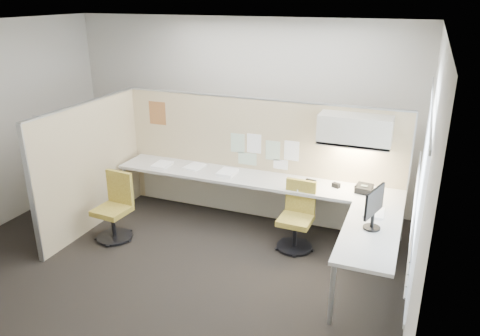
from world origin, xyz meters
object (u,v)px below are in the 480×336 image
at_px(chair_right, 297,218).
at_px(chair_left, 115,209).
at_px(desk, 273,193).
at_px(monitor, 374,206).
at_px(phone, 364,189).

bearing_deg(chair_right, chair_left, -162.78).
bearing_deg(desk, monitor, -30.08).
bearing_deg(phone, chair_right, -144.30).
distance_m(desk, phone, 1.18).
xyz_separation_m(chair_left, chair_right, (2.33, 0.64, -0.01)).
distance_m(desk, chair_left, 2.11).
height_order(desk, chair_right, chair_right).
xyz_separation_m(monitor, phone, (-0.21, 0.96, -0.22)).
bearing_deg(desk, chair_left, -156.05).
height_order(chair_right, monitor, monitor).
xyz_separation_m(chair_right, monitor, (0.97, -0.57, 0.59)).
bearing_deg(monitor, desk, 76.37).
relative_size(chair_left, monitor, 1.91).
relative_size(desk, phone, 17.11).
xyz_separation_m(chair_right, phone, (0.75, 0.39, 0.37)).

